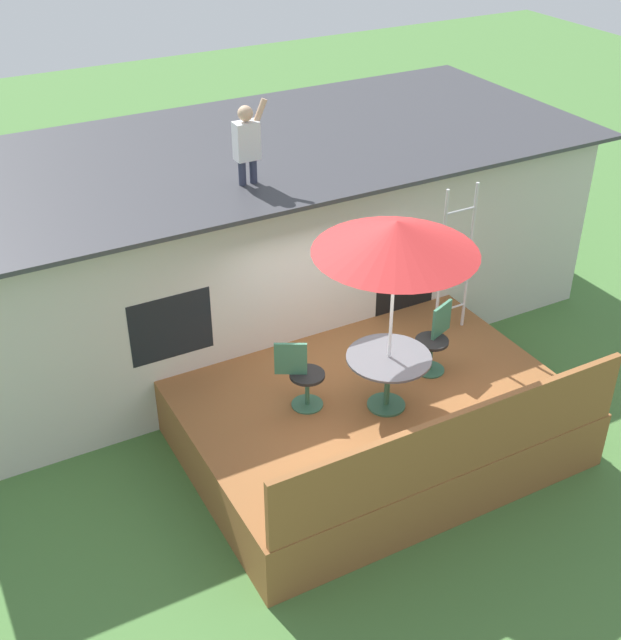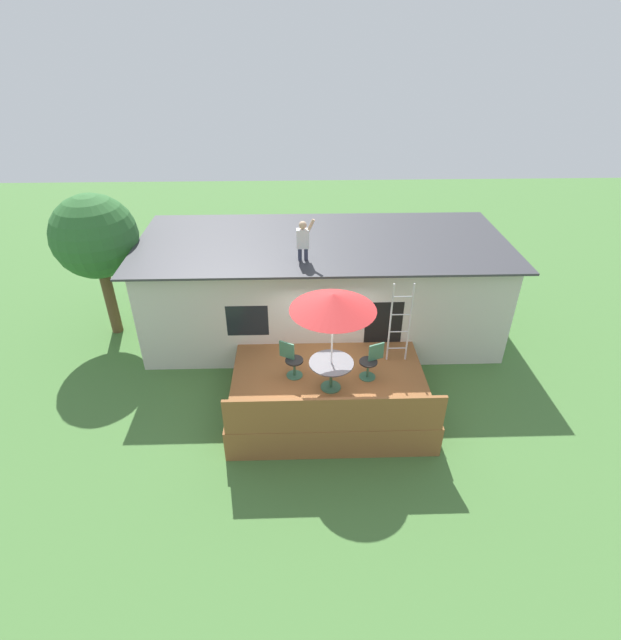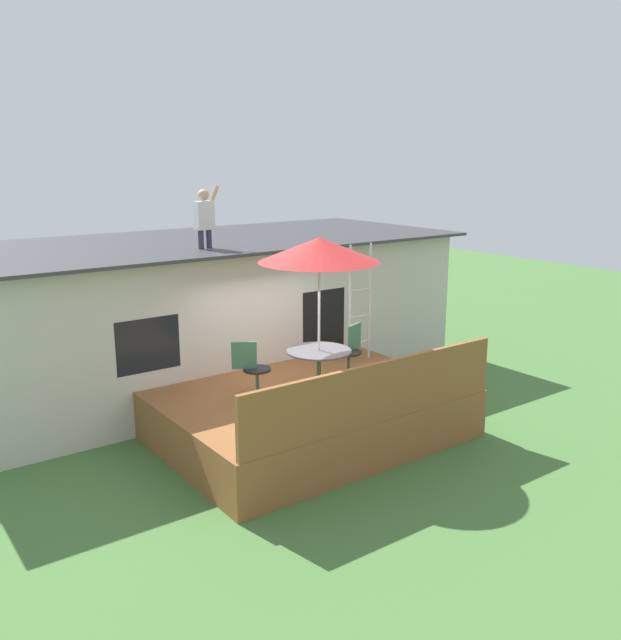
{
  "view_description": "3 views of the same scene",
  "coord_description": "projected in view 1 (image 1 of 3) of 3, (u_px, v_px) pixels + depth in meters",
  "views": [
    {
      "loc": [
        -4.75,
        -7.09,
        7.23
      ],
      "look_at": [
        -0.54,
        0.68,
        1.71
      ],
      "focal_mm": 46.74,
      "sensor_mm": 36.0,
      "label": 1
    },
    {
      "loc": [
        -0.73,
        -9.25,
        8.29
      ],
      "look_at": [
        -0.42,
        1.2,
        1.79
      ],
      "focal_mm": 27.3,
      "sensor_mm": 36.0,
      "label": 2
    },
    {
      "loc": [
        -6.16,
        -8.51,
        4.53
      ],
      "look_at": [
        0.38,
        0.45,
        1.85
      ],
      "focal_mm": 37.83,
      "sensor_mm": 36.0,
      "label": 3
    }
  ],
  "objects": [
    {
      "name": "deck_railing",
      "position": [
        458.0,
        445.0,
        9.11
      ],
      "size": [
        4.65,
        0.08,
        0.9
      ],
      "primitive_type": "cube",
      "color": "brown",
      "rests_on": "deck"
    },
    {
      "name": "ground_plane",
      "position": [
        371.0,
        443.0,
        11.04
      ],
      "size": [
        40.0,
        40.0,
        0.0
      ],
      "primitive_type": "plane",
      "color": "#477538"
    },
    {
      "name": "step_ladder",
      "position": [
        455.0,
        261.0,
        11.35
      ],
      "size": [
        0.52,
        0.04,
        2.2
      ],
      "color": "silver",
      "rests_on": "deck"
    },
    {
      "name": "patio_chair_left",
      "position": [
        301.0,
        375.0,
        10.2
      ],
      "size": [
        0.58,
        0.44,
        0.92
      ],
      "rotation": [
        0.0,
        0.0,
        -0.51
      ],
      "color": "#33664C",
      "rests_on": "deck"
    },
    {
      "name": "patio_umbrella",
      "position": [
        396.0,
        237.0,
        9.18
      ],
      "size": [
        1.9,
        1.9,
        2.54
      ],
      "color": "silver",
      "rests_on": "deck"
    },
    {
      "name": "person_figure",
      "position": [
        247.0,
        139.0,
        10.68
      ],
      "size": [
        0.47,
        0.2,
        1.11
      ],
      "color": "#33384C",
      "rests_on": "house"
    },
    {
      "name": "house",
      "position": [
        252.0,
        237.0,
        12.94
      ],
      "size": [
        10.5,
        4.5,
        2.94
      ],
      "color": "beige",
      "rests_on": "ground"
    },
    {
      "name": "patio_table",
      "position": [
        388.0,
        367.0,
        10.11
      ],
      "size": [
        1.04,
        1.04,
        0.74
      ],
      "color": "#33664C",
      "rests_on": "deck"
    },
    {
      "name": "patio_chair_right",
      "position": [
        435.0,
        339.0,
        10.88
      ],
      "size": [
        0.6,
        0.44,
        0.92
      ],
      "rotation": [
        0.0,
        0.0,
        -2.76
      ],
      "color": "#33664C",
      "rests_on": "deck"
    },
    {
      "name": "deck",
      "position": [
        372.0,
        419.0,
        10.82
      ],
      "size": [
        4.75,
        3.5,
        0.8
      ],
      "primitive_type": "cube",
      "color": "brown",
      "rests_on": "ground"
    }
  ]
}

